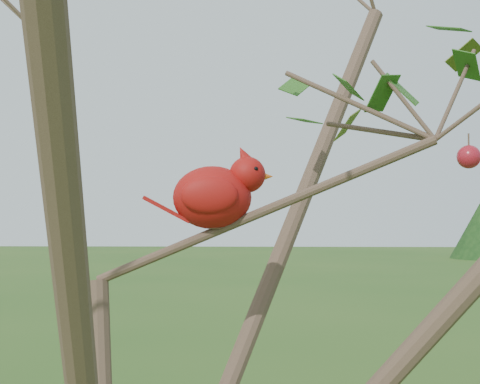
{
  "coord_description": "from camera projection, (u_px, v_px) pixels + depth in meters",
  "views": [
    {
      "loc": [
        0.25,
        -1.12,
        2.07
      ],
      "look_at": [
        0.21,
        0.09,
        2.11
      ],
      "focal_mm": 50.0,
      "sensor_mm": 36.0,
      "label": 1
    }
  ],
  "objects": [
    {
      "name": "crabapple_tree",
      "position": [
        126.0,
        184.0,
        1.1
      ],
      "size": [
        2.35,
        2.05,
        2.95
      ],
      "color": "#412F23",
      "rests_on": "ground"
    },
    {
      "name": "cardinal",
      "position": [
        217.0,
        194.0,
        1.2
      ],
      "size": [
        0.24,
        0.13,
        0.16
      ],
      "rotation": [
        0.0,
        0.0,
        0.09
      ],
      "color": "#A80E0F",
      "rests_on": "ground"
    },
    {
      "name": "distant_trees",
      "position": [
        228.0,
        232.0,
        25.69
      ],
      "size": [
        37.96,
        13.95,
        2.91
      ],
      "color": "#412F23",
      "rests_on": "ground"
    }
  ]
}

